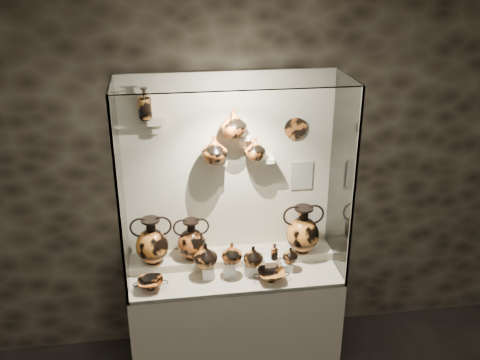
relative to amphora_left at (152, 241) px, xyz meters
name	(u,v)px	position (x,y,z in m)	size (l,w,h in m)	color
wall_back	(229,169)	(0.65, 0.19, 0.50)	(5.00, 0.02, 3.20)	black
plinth	(235,315)	(0.65, -0.13, -0.70)	(1.70, 0.60, 0.80)	beige
front_tier	(235,273)	(0.65, -0.13, -0.28)	(1.68, 0.58, 0.03)	beige
rear_tier	(232,258)	(0.65, 0.04, -0.25)	(1.70, 0.25, 0.10)	beige
back_panel	(229,169)	(0.65, 0.18, 0.50)	(1.70, 0.03, 1.60)	beige
glass_front	(240,202)	(0.65, -0.43, 0.50)	(1.70, 0.01, 1.60)	white
glass_left	(120,192)	(-0.20, -0.13, 0.50)	(0.01, 0.60, 1.60)	white
glass_right	(342,178)	(1.50, -0.13, 0.50)	(0.01, 0.60, 1.60)	white
glass_top	(234,81)	(0.65, -0.13, 1.30)	(1.70, 0.60, 0.01)	white
frame_post_left	(119,209)	(-0.19, -0.42, 0.50)	(0.02, 0.02, 1.60)	gray
frame_post_right	(354,194)	(1.49, -0.42, 0.50)	(0.02, 0.02, 1.60)	gray
pedestal_a	(208,272)	(0.43, -0.18, -0.22)	(0.09, 0.09, 0.10)	silver
pedestal_b	(229,268)	(0.60, -0.18, -0.20)	(0.09, 0.09, 0.13)	silver
pedestal_c	(250,269)	(0.77, -0.18, -0.22)	(0.09, 0.09, 0.09)	silver
pedestal_d	(270,266)	(0.93, -0.18, -0.21)	(0.09, 0.09, 0.12)	silver
pedestal_e	(287,266)	(1.07, -0.18, -0.23)	(0.09, 0.09, 0.08)	silver
bracket_ul	(157,122)	(0.10, 0.11, 0.95)	(0.14, 0.12, 0.04)	beige
bracket_ca	(217,162)	(0.55, 0.11, 0.60)	(0.14, 0.12, 0.04)	beige
bracket_cb	(242,137)	(0.75, 0.11, 0.80)	(0.10, 0.12, 0.04)	beige
bracket_cc	(265,159)	(0.93, 0.11, 0.60)	(0.14, 0.12, 0.04)	beige
amphora_left	(152,241)	(0.00, 0.00, 0.00)	(0.32, 0.32, 0.40)	orange
amphora_mid	(192,239)	(0.32, 0.02, -0.02)	(0.28, 0.28, 0.35)	#C35C22
amphora_right	(303,229)	(1.24, -0.01, 0.01)	(0.33, 0.33, 0.41)	orange
jug_a	(205,255)	(0.41, -0.17, -0.07)	(0.19, 0.19, 0.20)	orange
jug_b	(232,253)	(0.62, -0.20, -0.05)	(0.16, 0.16, 0.17)	#C35C22
jug_c	(253,256)	(0.79, -0.20, -0.09)	(0.16, 0.16, 0.17)	orange
jug_e	(290,255)	(1.10, -0.18, -0.12)	(0.12, 0.12, 0.13)	orange
lekythos_small	(274,251)	(0.96, -0.18, -0.07)	(0.07, 0.07, 0.15)	#C35C22
kylix_left	(151,283)	(-0.02, -0.28, -0.22)	(0.26, 0.22, 0.10)	#C35C22
kylix_right	(271,275)	(0.92, -0.30, -0.21)	(0.28, 0.23, 0.11)	orange
lekythos_tall	(145,102)	(0.02, 0.10, 1.11)	(0.11, 0.11, 0.27)	orange
ovoid_vase_a	(214,150)	(0.52, 0.06, 0.72)	(0.20, 0.20, 0.21)	#C35C22
ovoid_vase_b	(234,124)	(0.67, 0.06, 0.92)	(0.20, 0.20, 0.21)	#C35C22
ovoid_vase_c	(255,149)	(0.84, 0.07, 0.71)	(0.17, 0.17, 0.17)	#C35C22
wall_plate	(295,129)	(1.18, 0.16, 0.83)	(0.18, 0.18, 0.02)	#AD5922
info_placard	(302,176)	(1.25, 0.16, 0.42)	(0.18, 0.01, 0.24)	beige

